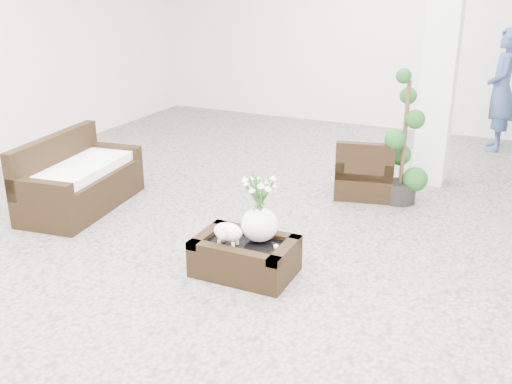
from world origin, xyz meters
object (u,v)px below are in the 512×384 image
at_px(coffee_table, 245,258).
at_px(topiary, 404,139).
at_px(loveseat, 80,173).
at_px(armchair, 365,166).

relative_size(coffee_table, topiary, 0.57).
xyz_separation_m(coffee_table, loveseat, (-2.47, 0.66, 0.27)).
xyz_separation_m(armchair, topiary, (0.46, -0.08, 0.42)).
bearing_deg(armchair, loveseat, 19.93).
bearing_deg(topiary, armchair, 170.30).
distance_m(armchair, topiary, 0.63).
height_order(coffee_table, armchair, armchair).
xyz_separation_m(coffee_table, armchair, (0.43, 2.52, 0.21)).
relative_size(armchair, loveseat, 0.46).
bearing_deg(armchair, topiary, 157.63).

